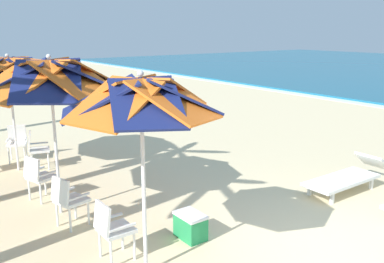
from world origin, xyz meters
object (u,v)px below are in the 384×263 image
Objects in this scene: sun_lounger_2 at (348,176)px; cooler_box at (190,226)px; beach_umbrella_2 at (8,70)px; plastic_chair_5 at (36,148)px; plastic_chair_1 at (39,175)px; plastic_chair_4 at (17,141)px; beach_umbrella_1 at (50,78)px; beach_umbrella_0 at (141,99)px; plastic_chair_2 at (68,198)px; plastic_chair_0 at (112,227)px.

cooler_box is at bearing -94.03° from sun_lounger_2.
beach_umbrella_2 is 1.83m from plastic_chair_5.
plastic_chair_1 is 2.84m from plastic_chair_4.
beach_umbrella_1 is 5.90m from sun_lounger_2.
beach_umbrella_0 is 3.07× the size of plastic_chair_2.
plastic_chair_0 is at bearing -2.00° from plastic_chair_4.
beach_umbrella_1 is 1.28× the size of sun_lounger_2.
beach_umbrella_0 is 1.01× the size of beach_umbrella_2.
sun_lounger_2 is (-0.14, 4.74, -2.03)m from beach_umbrella_0.
cooler_box is at bearing 42.57° from plastic_chair_2.
beach_umbrella_2 is 7.45m from sun_lounger_2.
plastic_chair_1 is at bearing -171.59° from beach_umbrella_1.
plastic_chair_5 is at bearing 11.49° from plastic_chair_4.
plastic_chair_2 is at bearing -108.90° from sun_lounger_2.
plastic_chair_2 is 0.33× the size of beach_umbrella_2.
plastic_chair_0 is at bearing 4.81° from plastic_chair_2.
plastic_chair_1 is at bearing -173.65° from beach_umbrella_0.
plastic_chair_0 is at bearing -94.60° from sun_lounger_2.
plastic_chair_2 is (-1.34, -0.11, 0.00)m from plastic_chair_0.
plastic_chair_2 is at bearing -4.15° from plastic_chair_4.
sun_lounger_2 is (1.73, 5.07, -0.22)m from plastic_chair_2.
beach_umbrella_1 reaches higher than plastic_chair_4.
beach_umbrella_1 is 3.17× the size of plastic_chair_4.
plastic_chair_5 is at bearing -137.75° from sun_lounger_2.
plastic_chair_4 is at bearing -169.55° from cooler_box.
plastic_chair_4 reaches higher than sun_lounger_2.
plastic_chair_5 is (0.90, 0.18, 0.00)m from plastic_chair_4.
cooler_box is (4.92, 1.25, -2.08)m from beach_umbrella_2.
plastic_chair_0 is 1.28m from cooler_box.
beach_umbrella_0 reaches higher than sun_lounger_2.
beach_umbrella_1 reaches higher than plastic_chair_2.
cooler_box is at bearing 25.93° from plastic_chair_1.
beach_umbrella_1 is 1.05× the size of beach_umbrella_2.
beach_umbrella_1 is at bearing -0.56° from beach_umbrella_2.
plastic_chair_1 is 2.73m from beach_umbrella_2.
plastic_chair_1 is at bearing -6.97° from plastic_chair_4.
plastic_chair_0 is 1.00× the size of plastic_chair_4.
cooler_box is (0.14, 1.24, -0.30)m from plastic_chair_0.
plastic_chair_0 reaches higher than cooler_box.
plastic_chair_1 is 1.99m from plastic_chair_5.
beach_umbrella_2 is at bearing -177.60° from beach_umbrella_0.
plastic_chair_2 is (1.39, 0.04, 0.00)m from plastic_chair_1.
plastic_chair_1 is 0.33× the size of beach_umbrella_2.
beach_umbrella_2 is (-4.78, -0.01, 1.78)m from plastic_chair_0.
sun_lounger_2 is at bearing 58.53° from plastic_chair_1.
plastic_chair_1 is 5.99m from sun_lounger_2.
plastic_chair_1 is at bearing -178.38° from plastic_chair_2.
beach_umbrella_2 is at bearing -136.24° from sun_lounger_2.
plastic_chair_1 is (-3.27, -0.36, -1.82)m from beach_umbrella_0.
beach_umbrella_1 is 1.96m from plastic_chair_2.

